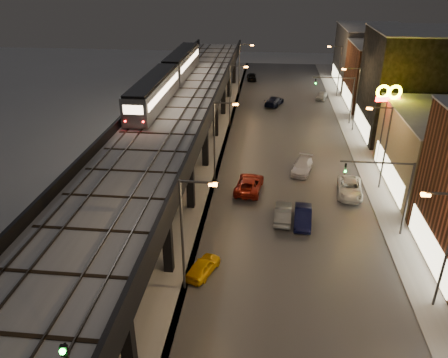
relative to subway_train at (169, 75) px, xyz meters
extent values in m
cube|color=#46474D|center=(16.00, -10.28, -8.23)|extent=(17.00, 120.00, 0.06)
cube|color=#9FA1A8|center=(26.00, -10.28, -8.19)|extent=(4.00, 120.00, 0.14)
cube|color=#9FA1A8|center=(2.50, -10.28, -8.23)|extent=(11.00, 120.00, 0.06)
cube|color=black|center=(2.50, -13.28, -2.46)|extent=(9.00, 100.00, 1.00)
cube|color=black|center=(-1.20, -40.28, -5.61)|extent=(0.70, 0.70, 5.30)
cube|color=black|center=(6.20, -40.28, -5.61)|extent=(0.70, 0.70, 5.30)
cube|color=black|center=(2.50, -40.28, -3.11)|extent=(8.00, 0.60, 0.50)
cube|color=black|center=(-1.20, -30.28, -5.61)|extent=(0.70, 0.70, 5.30)
cube|color=black|center=(6.20, -30.28, -5.61)|extent=(0.70, 0.70, 5.30)
cube|color=black|center=(2.50, -30.28, -3.11)|extent=(8.00, 0.60, 0.50)
cube|color=black|center=(-1.20, -20.28, -5.61)|extent=(0.70, 0.70, 5.30)
cube|color=black|center=(6.20, -20.28, -5.61)|extent=(0.70, 0.70, 5.30)
cube|color=black|center=(2.50, -20.28, -3.11)|extent=(8.00, 0.60, 0.50)
cube|color=black|center=(-1.20, -10.28, -5.61)|extent=(0.70, 0.70, 5.30)
cube|color=black|center=(6.20, -10.28, -5.61)|extent=(0.70, 0.70, 5.30)
cube|color=black|center=(2.50, -10.28, -3.11)|extent=(8.00, 0.60, 0.50)
cube|color=black|center=(-1.20, -0.28, -5.61)|extent=(0.70, 0.70, 5.30)
cube|color=black|center=(6.20, -0.28, -5.61)|extent=(0.70, 0.70, 5.30)
cube|color=black|center=(2.50, -0.28, -3.11)|extent=(8.00, 0.60, 0.50)
cube|color=black|center=(-1.20, 9.72, -5.61)|extent=(0.70, 0.70, 5.30)
cube|color=black|center=(6.20, 9.72, -5.61)|extent=(0.70, 0.70, 5.30)
cube|color=black|center=(2.50, 9.72, -3.11)|extent=(8.00, 0.60, 0.50)
cube|color=black|center=(-1.20, 19.72, -5.61)|extent=(0.70, 0.70, 5.30)
cube|color=black|center=(6.20, 19.72, -5.61)|extent=(0.70, 0.70, 5.30)
cube|color=black|center=(2.50, 19.72, -3.11)|extent=(8.00, 0.60, 0.50)
cube|color=black|center=(-1.20, 29.72, -5.61)|extent=(0.70, 0.70, 5.30)
cube|color=black|center=(6.20, 29.72, -5.61)|extent=(0.70, 0.70, 5.30)
cube|color=black|center=(2.50, 29.72, -3.11)|extent=(8.00, 0.60, 0.50)
cube|color=#B2B7C1|center=(2.50, -13.28, -1.88)|extent=(8.40, 100.00, 0.16)
cube|color=#332D28|center=(-0.72, -13.28, -1.72)|extent=(0.08, 98.00, 0.16)
cube|color=#332D28|center=(0.72, -13.28, -1.72)|extent=(0.08, 98.00, 0.16)
cube|color=#332D28|center=(3.78, -13.28, -1.72)|extent=(0.08, 98.00, 0.16)
cube|color=#332D28|center=(5.22, -13.28, -1.72)|extent=(0.08, 98.00, 0.16)
cube|color=black|center=(2.50, -43.28, -1.77)|extent=(7.80, 0.24, 0.06)
cube|color=black|center=(2.50, -27.28, -1.77)|extent=(7.80, 0.24, 0.06)
cube|color=black|center=(2.50, -11.28, -1.77)|extent=(7.80, 0.24, 0.06)
cube|color=black|center=(2.50, 4.72, -1.77)|extent=(7.80, 0.24, 0.06)
cube|color=black|center=(2.50, 20.72, -1.77)|extent=(7.80, 0.24, 0.06)
cube|color=black|center=(6.85, -13.28, -1.41)|extent=(0.30, 100.00, 1.10)
cube|color=black|center=(-1.85, -13.28, -1.41)|extent=(0.30, 100.00, 1.10)
cube|color=#FFF1BC|center=(26.45, -27.28, -6.66)|extent=(0.10, 9.60, 2.40)
cube|color=#FFF1BC|center=(26.45, -13.28, -6.66)|extent=(0.10, 12.00, 2.40)
cube|color=black|center=(32.50, 2.72, -1.26)|extent=(12.00, 13.00, 14.00)
cube|color=#FFF1BC|center=(26.45, 2.72, -6.66)|extent=(0.10, 10.40, 2.40)
cube|color=#B2B7C1|center=(32.50, 2.72, 5.82)|extent=(12.20, 13.20, 0.16)
cube|color=brown|center=(32.50, 16.72, -3.26)|extent=(12.00, 12.00, 10.00)
cube|color=#FFF1BC|center=(26.45, 16.72, -6.66)|extent=(0.10, 9.60, 2.40)
cube|color=#B2B7C1|center=(32.50, 16.72, 1.82)|extent=(12.20, 12.20, 0.16)
cube|color=#3F3F42|center=(32.50, 30.72, -2.76)|extent=(12.00, 16.00, 11.00)
cube|color=#FFF1BC|center=(26.45, 30.72, -6.66)|extent=(0.10, 12.80, 2.40)
cube|color=#B2B7C1|center=(32.50, 30.72, 2.82)|extent=(12.20, 16.20, 0.16)
cylinder|color=#38383A|center=(7.80, -32.28, -3.76)|extent=(0.18, 0.18, 9.00)
cube|color=#38383A|center=(8.90, -32.28, 0.64)|extent=(2.20, 0.12, 0.12)
cube|color=orange|center=(10.00, -32.28, 0.52)|extent=(0.55, 0.28, 0.18)
cylinder|color=#38383A|center=(25.50, -32.28, -3.76)|extent=(0.18, 0.18, 9.00)
cube|color=#38383A|center=(24.40, -32.28, 0.64)|extent=(2.20, 0.12, 0.12)
cube|color=orange|center=(23.30, -32.28, 0.52)|extent=(0.55, 0.28, 0.18)
cylinder|color=#38383A|center=(7.80, -14.28, -3.76)|extent=(0.18, 0.18, 9.00)
cube|color=#38383A|center=(8.90, -14.28, 0.64)|extent=(2.20, 0.12, 0.12)
cube|color=orange|center=(10.00, -14.28, 0.52)|extent=(0.55, 0.28, 0.18)
cylinder|color=#38383A|center=(25.50, -14.28, -3.76)|extent=(0.18, 0.18, 9.00)
cube|color=#38383A|center=(24.40, -14.28, 0.64)|extent=(2.20, 0.12, 0.12)
cube|color=orange|center=(23.30, -14.28, 0.52)|extent=(0.55, 0.28, 0.18)
cylinder|color=#38383A|center=(7.80, 3.72, -3.76)|extent=(0.18, 0.18, 9.00)
cube|color=#38383A|center=(8.90, 3.72, 0.64)|extent=(2.20, 0.12, 0.12)
cube|color=orange|center=(10.00, 3.72, 0.52)|extent=(0.55, 0.28, 0.18)
cylinder|color=#38383A|center=(25.50, 3.72, -3.76)|extent=(0.18, 0.18, 9.00)
cube|color=#38383A|center=(24.40, 3.72, 0.64)|extent=(2.20, 0.12, 0.12)
cube|color=orange|center=(23.30, 3.72, 0.52)|extent=(0.55, 0.28, 0.18)
cylinder|color=#38383A|center=(7.80, 21.72, -3.76)|extent=(0.18, 0.18, 9.00)
cube|color=#38383A|center=(8.90, 21.72, 0.64)|extent=(2.20, 0.12, 0.12)
cube|color=orange|center=(10.00, 21.72, 0.52)|extent=(0.55, 0.28, 0.18)
cylinder|color=#38383A|center=(25.50, 21.72, -3.76)|extent=(0.18, 0.18, 9.00)
cube|color=#38383A|center=(24.40, 21.72, 0.64)|extent=(2.20, 0.12, 0.12)
cube|color=orange|center=(23.30, 21.72, 0.52)|extent=(0.55, 0.28, 0.18)
cylinder|color=#38383A|center=(25.50, -23.28, -4.76)|extent=(0.20, 0.20, 7.00)
cube|color=#38383A|center=(22.50, -23.28, -1.36)|extent=(6.00, 0.12, 0.12)
imported|color=black|center=(20.00, -23.28, -1.86)|extent=(0.20, 0.16, 1.00)
sphere|color=#0CFF26|center=(20.00, -23.43, -2.11)|extent=(0.18, 0.18, 0.18)
cylinder|color=#38383A|center=(25.50, 6.72, -4.76)|extent=(0.20, 0.20, 7.00)
cube|color=#38383A|center=(22.50, 6.72, -1.36)|extent=(6.00, 0.12, 0.12)
imported|color=black|center=(20.00, 6.72, -1.86)|extent=(0.20, 0.16, 1.00)
sphere|color=#0CFF26|center=(20.00, 6.57, -2.11)|extent=(0.18, 0.18, 0.18)
cube|color=gray|center=(0.00, -8.51, -0.10)|extent=(2.69, 16.26, 3.07)
cube|color=black|center=(0.00, -8.51, 1.54)|extent=(2.42, 15.79, 0.23)
cube|color=beige|center=(-1.36, -8.51, 0.31)|extent=(0.05, 14.86, 0.84)
cube|color=beige|center=(1.36, -8.51, 0.31)|extent=(0.05, 14.86, 0.84)
cube|color=gray|center=(0.00, 8.52, -0.10)|extent=(2.69, 16.26, 3.07)
cube|color=black|center=(0.00, 8.52, 1.54)|extent=(2.42, 15.79, 0.23)
cube|color=beige|center=(-1.36, 8.52, 0.31)|extent=(0.05, 14.86, 0.84)
cube|color=beige|center=(1.36, 8.52, 0.31)|extent=(0.05, 14.86, 0.84)
cube|color=beige|center=(0.00, -16.65, 0.36)|extent=(2.04, 0.05, 0.93)
sphere|color=#FF0C0C|center=(-0.93, -16.67, -0.85)|extent=(0.19, 0.19, 0.19)
sphere|color=#FF0C0C|center=(0.93, -16.67, -0.85)|extent=(0.19, 0.19, 0.19)
cube|color=black|center=(6.40, -46.52, 0.80)|extent=(0.28, 0.16, 0.49)
sphere|color=#0CFF26|center=(6.40, -46.64, 0.88)|extent=(0.23, 0.23, 0.23)
imported|color=#E8AA08|center=(8.91, -30.44, -7.63)|extent=(2.66, 3.99, 1.26)
imported|color=slate|center=(15.16, -21.87, -7.53)|extent=(1.77, 4.49, 1.45)
imported|color=maroon|center=(11.70, -16.29, -7.49)|extent=(3.17, 5.78, 1.53)
imported|color=black|center=(14.27, 15.04, -7.51)|extent=(3.66, 5.57, 1.50)
imported|color=black|center=(9.63, 32.53, -7.50)|extent=(2.28, 4.64, 1.52)
imported|color=black|center=(16.96, -22.32, -7.53)|extent=(1.83, 4.49, 1.45)
imported|color=silver|center=(22.11, -16.13, -7.53)|extent=(2.99, 5.50, 1.46)
imported|color=silver|center=(17.52, -11.06, -7.56)|extent=(3.03, 5.13, 1.39)
imported|color=#92979D|center=(22.58, 19.49, -7.60)|extent=(2.50, 4.13, 1.31)
cylinder|color=#38383A|center=(26.50, -8.32, -4.33)|extent=(0.24, 0.24, 7.86)
cube|color=#FF0C0C|center=(26.50, -8.32, -0.11)|extent=(2.75, 0.25, 0.49)
torus|color=#FFF600|center=(25.86, -8.32, 0.68)|extent=(1.62, 0.66, 1.59)
torus|color=#FFF600|center=(27.14, -8.32, 0.68)|extent=(1.62, 0.66, 1.59)
camera|label=1|loc=(13.35, -57.24, 13.38)|focal=35.00mm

